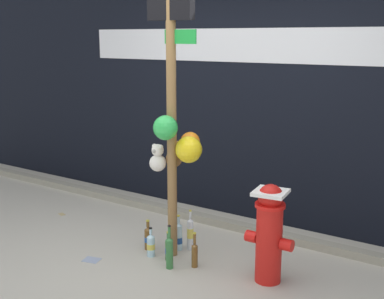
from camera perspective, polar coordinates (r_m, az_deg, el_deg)
The scene contains 14 objects.
ground_plane at distance 4.45m, azimuth -4.93°, elevation -14.09°, with size 14.00×14.00×0.00m, color #ADA899.
building_wall at distance 5.52m, azimuth 6.84°, elevation 11.53°, with size 10.00×0.21×3.80m.
curb_strip at distance 5.45m, azimuth 3.95°, elevation -8.42°, with size 8.00×0.12×0.08m, color gray.
memorial_post at distance 4.44m, azimuth -1.99°, elevation 3.89°, with size 0.50×0.45×2.50m.
fire_hydrant at distance 4.22m, azimuth 8.78°, elevation -9.17°, with size 0.41×0.29×0.84m.
bottle_0 at distance 4.90m, azimuth -5.02°, elevation -9.97°, with size 0.07×0.07×0.30m.
bottle_1 at distance 4.53m, azimuth 0.30°, elevation -11.78°, with size 0.06×0.06×0.33m.
bottle_2 at distance 4.87m, azimuth -1.55°, elevation -9.86°, with size 0.07×0.07×0.35m.
bottle_3 at distance 4.50m, azimuth -2.58°, elevation -11.53°, with size 0.06×0.06×0.40m.
bottle_4 at distance 4.76m, azimuth -4.70°, elevation -10.76°, with size 0.08×0.08×0.28m.
bottle_5 at distance 4.86m, azimuth -0.20°, elevation -9.50°, with size 0.06×0.06×0.40m.
bottle_6 at distance 4.67m, azimuth -2.72°, elevation -11.21°, with size 0.06×0.06×0.28m.
litter_1 at distance 4.80m, azimuth -11.35°, elevation -12.19°, with size 0.15×0.12×0.01m, color #8C99B2.
litter_2 at distance 6.02m, azimuth -14.59°, elevation -7.12°, with size 0.09×0.06×0.01m, color tan.
Camera 1 is at (2.50, -3.09, 2.00)m, focal length 46.88 mm.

